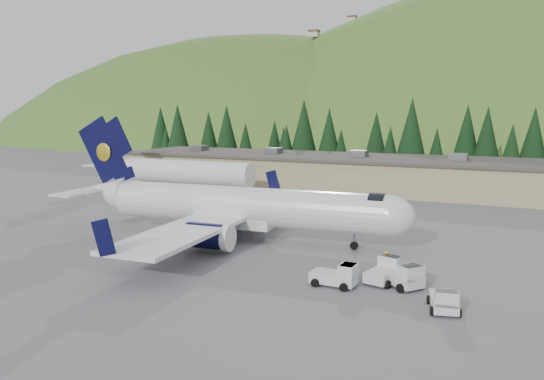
{
  "coord_description": "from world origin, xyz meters",
  "views": [
    {
      "loc": [
        23.71,
        -43.58,
        12.09
      ],
      "look_at": [
        0.0,
        6.0,
        4.0
      ],
      "focal_mm": 35.0,
      "sensor_mm": 36.0,
      "label": 1
    }
  ],
  "objects_px": {
    "baggage_tug_a": "(338,276)",
    "ramp_worker": "(386,263)",
    "terminal_building": "(329,171)",
    "baggage_tug_c": "(385,271)",
    "second_airliner": "(170,170)",
    "airliner": "(235,207)",
    "baggage_tug_b": "(403,276)",
    "baggage_tug_d": "(444,301)"
  },
  "relations": [
    {
      "from": "baggage_tug_a",
      "to": "ramp_worker",
      "type": "bearing_deg",
      "value": 59.19
    },
    {
      "from": "baggage_tug_a",
      "to": "terminal_building",
      "type": "bearing_deg",
      "value": 111.86
    },
    {
      "from": "baggage_tug_c",
      "to": "second_airliner",
      "type": "bearing_deg",
      "value": 66.47
    },
    {
      "from": "ramp_worker",
      "to": "airliner",
      "type": "bearing_deg",
      "value": -37.9
    },
    {
      "from": "baggage_tug_b",
      "to": "ramp_worker",
      "type": "relative_size",
      "value": 1.92
    },
    {
      "from": "second_airliner",
      "to": "baggage_tug_a",
      "type": "height_order",
      "value": "second_airliner"
    },
    {
      "from": "baggage_tug_d",
      "to": "ramp_worker",
      "type": "relative_size",
      "value": 1.7
    },
    {
      "from": "baggage_tug_c",
      "to": "baggage_tug_d",
      "type": "xyz_separation_m",
      "value": [
        4.67,
        -4.31,
        -0.07
      ]
    },
    {
      "from": "terminal_building",
      "to": "baggage_tug_d",
      "type": "xyz_separation_m",
      "value": [
        24.86,
        -49.14,
        -1.92
      ]
    },
    {
      "from": "baggage_tug_b",
      "to": "airliner",
      "type": "bearing_deg",
      "value": -165.49
    },
    {
      "from": "baggage_tug_d",
      "to": "ramp_worker",
      "type": "bearing_deg",
      "value": -153.65
    },
    {
      "from": "baggage_tug_a",
      "to": "terminal_building",
      "type": "distance_m",
      "value": 50.5
    },
    {
      "from": "baggage_tug_b",
      "to": "second_airliner",
      "type": "bearing_deg",
      "value": -177.87
    },
    {
      "from": "terminal_building",
      "to": "ramp_worker",
      "type": "height_order",
      "value": "terminal_building"
    },
    {
      "from": "terminal_building",
      "to": "second_airliner",
      "type": "bearing_deg",
      "value": -141.22
    },
    {
      "from": "airliner",
      "to": "ramp_worker",
      "type": "relative_size",
      "value": 18.58
    },
    {
      "from": "baggage_tug_d",
      "to": "baggage_tug_b",
      "type": "bearing_deg",
      "value": -152.55
    },
    {
      "from": "airliner",
      "to": "second_airliner",
      "type": "xyz_separation_m",
      "value": [
        -23.9,
        22.08,
        0.21
      ]
    },
    {
      "from": "baggage_tug_c",
      "to": "baggage_tug_b",
      "type": "bearing_deg",
      "value": -106.08
    },
    {
      "from": "baggage_tug_a",
      "to": "baggage_tug_d",
      "type": "distance_m",
      "value": 7.63
    },
    {
      "from": "second_airliner",
      "to": "baggage_tug_c",
      "type": "relative_size",
      "value": 7.84
    },
    {
      "from": "ramp_worker",
      "to": "terminal_building",
      "type": "bearing_deg",
      "value": -84.5
    },
    {
      "from": "baggage_tug_d",
      "to": "airliner",
      "type": "bearing_deg",
      "value": -132.95
    },
    {
      "from": "baggage_tug_b",
      "to": "terminal_building",
      "type": "bearing_deg",
      "value": 152.97
    },
    {
      "from": "terminal_building",
      "to": "ramp_worker",
      "type": "bearing_deg",
      "value": -65.43
    },
    {
      "from": "baggage_tug_d",
      "to": "second_airliner",
      "type": "bearing_deg",
      "value": -141.55
    },
    {
      "from": "baggage_tug_a",
      "to": "baggage_tug_b",
      "type": "distance_m",
      "value": 4.52
    },
    {
      "from": "baggage_tug_c",
      "to": "baggage_tug_d",
      "type": "distance_m",
      "value": 6.35
    },
    {
      "from": "second_airliner",
      "to": "baggage_tug_d",
      "type": "distance_m",
      "value": 55.77
    },
    {
      "from": "airliner",
      "to": "baggage_tug_c",
      "type": "xyz_separation_m",
      "value": [
        16.21,
        -6.75,
        -2.34
      ]
    },
    {
      "from": "baggage_tug_b",
      "to": "ramp_worker",
      "type": "bearing_deg",
      "value": 167.06
    },
    {
      "from": "terminal_building",
      "to": "ramp_worker",
      "type": "xyz_separation_m",
      "value": [
        19.89,
        -43.51,
        -1.67
      ]
    },
    {
      "from": "airliner",
      "to": "baggage_tug_c",
      "type": "relative_size",
      "value": 10.05
    },
    {
      "from": "second_airliner",
      "to": "terminal_building",
      "type": "bearing_deg",
      "value": 38.78
    },
    {
      "from": "airliner",
      "to": "second_airliner",
      "type": "bearing_deg",
      "value": 132.64
    },
    {
      "from": "second_airliner",
      "to": "baggage_tug_c",
      "type": "distance_m",
      "value": 49.46
    },
    {
      "from": "airliner",
      "to": "baggage_tug_b",
      "type": "distance_m",
      "value": 19.31
    },
    {
      "from": "ramp_worker",
      "to": "baggage_tug_b",
      "type": "bearing_deg",
      "value": 110.38
    },
    {
      "from": "baggage_tug_d",
      "to": "ramp_worker",
      "type": "distance_m",
      "value": 7.52
    },
    {
      "from": "baggage_tug_d",
      "to": "baggage_tug_a",
      "type": "bearing_deg",
      "value": -118.6
    },
    {
      "from": "airliner",
      "to": "baggage_tug_d",
      "type": "xyz_separation_m",
      "value": [
        20.88,
        -11.06,
        -2.41
      ]
    },
    {
      "from": "baggage_tug_b",
      "to": "baggage_tug_c",
      "type": "xyz_separation_m",
      "value": [
        -1.43,
        0.77,
        -0.02
      ]
    }
  ]
}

